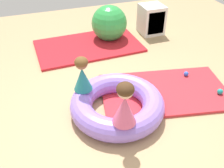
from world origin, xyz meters
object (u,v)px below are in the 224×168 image
Objects in this scene: inflatable_cushion at (117,104)px; play_ball_blue at (186,74)px; child_in_teal at (82,74)px; play_ball_red at (158,98)px; storage_cube at (152,20)px; play_ball_pink at (112,31)px; play_ball_teal at (220,92)px; exercise_ball_large at (109,23)px; child_in_pink at (125,104)px.

inflatable_cushion is 16.35× the size of play_ball_blue.
play_ball_red is at bearing 50.33° from child_in_teal.
inflatable_cushion is 2.12× the size of storage_cube.
play_ball_red is at bearing -114.02° from storage_cube.
play_ball_blue is at bearing 29.51° from play_ball_red.
play_ball_pink is 0.80× the size of play_ball_teal.
play_ball_pink is 1.90m from play_ball_blue.
play_ball_teal is 2.36m from exercise_ball_large.
exercise_ball_large is at bearing 112.38° from play_ball_blue.
play_ball_teal is at bearing 156.47° from child_in_pink.
play_ball_red is at bearing 170.07° from play_ball_teal.
play_ball_red is (0.93, -0.28, -0.42)m from child_in_teal.
play_ball_pink is at bearing 106.87° from play_ball_blue.
play_ball_pink is at bearing 166.55° from storage_cube.
exercise_ball_large is at bearing 128.35° from child_in_teal.
child_in_pink is 8.19× the size of play_ball_pink.
storage_cube reaches higher than inflatable_cushion.
inflatable_cushion is 2.32m from play_ball_pink.
play_ball_blue reaches higher than play_ball_pink.
play_ball_blue is at bearing 177.50° from child_in_pink.
storage_cube is (1.56, 2.47, -0.25)m from child_in_pink.
storage_cube is at bearing -156.58° from child_in_pink.
play_ball_pink is 0.86× the size of play_ball_blue.
child_in_teal reaches higher than play_ball_teal.
child_in_teal is 2.25m from play_ball_pink.
play_ball_teal is at bearing -72.42° from play_ball_pink.
exercise_ball_large is 0.89m from storage_cube.
exercise_ball_large reaches higher than play_ball_red.
play_ball_pink is at bearing 56.94° from exercise_ball_large.
child_in_teal reaches higher than storage_cube.
exercise_ball_large reaches higher than play_ball_teal.
child_in_teal is 5.72× the size of play_ball_red.
exercise_ball_large is (0.67, 2.47, -0.19)m from child_in_pink.
play_ball_red is (-0.88, 0.15, 0.00)m from play_ball_teal.
storage_cube is at bearing 82.40° from play_ball_blue.
play_ball_red is at bearing -150.49° from play_ball_blue.
play_ball_pink is 0.82m from storage_cube.
child_in_pink is at bearing -106.67° from play_ball_pink.
play_ball_pink is 0.11× the size of storage_cube.
child_in_pink is 0.91× the size of storage_cube.
play_ball_blue is (0.55, -1.82, 0.01)m from play_ball_pink.
play_ball_red is 0.12× the size of exercise_ball_large.
exercise_ball_large is at bearing 73.85° from inflatable_cushion.
inflatable_cushion is 15.14× the size of play_ball_teal.
play_ball_blue is (-0.20, 0.54, -0.00)m from play_ball_teal.
child_in_teal is at bearing -118.88° from play_ball_pink.
inflatable_cushion is 1.32m from play_ball_blue.
child_in_pink is at bearing -169.32° from play_ball_teal.
child_in_teal reaches higher than play_ball_blue.
exercise_ball_large is (-0.12, -0.19, 0.26)m from play_ball_pink.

